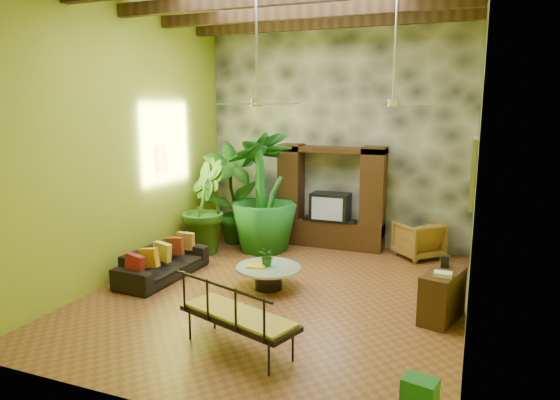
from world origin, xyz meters
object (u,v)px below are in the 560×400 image
at_px(ceiling_fan_back, 393,91).
at_px(tall_plant_b, 203,206).
at_px(entertainment_center, 331,205).
at_px(sofa, 163,263).
at_px(ceiling_fan_front, 257,89).
at_px(tall_plant_a, 232,193).
at_px(coffee_table, 268,274).
at_px(green_bin, 420,392).
at_px(tall_plant_c, 263,192).
at_px(wicker_armchair, 418,240).
at_px(side_console, 442,296).
at_px(iron_bench, 236,314).

distance_m(ceiling_fan_back, tall_plant_b, 4.73).
xyz_separation_m(entertainment_center, sofa, (-2.30, -3.18, -0.68)).
height_order(ceiling_fan_front, tall_plant_b, ceiling_fan_front).
height_order(ceiling_fan_front, sofa, ceiling_fan_front).
xyz_separation_m(tall_plant_a, coffee_table, (1.92, -2.40, -0.92)).
distance_m(ceiling_fan_front, green_bin, 4.75).
bearing_deg(ceiling_fan_front, coffee_table, 95.89).
bearing_deg(sofa, coffee_table, -82.38).
distance_m(entertainment_center, tall_plant_c, 1.57).
xyz_separation_m(ceiling_fan_front, wicker_armchair, (2.16, 3.41, -3.02)).
distance_m(coffee_table, side_console, 2.92).
bearing_deg(side_console, green_bin, -76.03).
relative_size(ceiling_fan_front, iron_bench, 1.04).
xyz_separation_m(sofa, tall_plant_c, (1.01, 2.35, 1.03)).
xyz_separation_m(sofa, wicker_armchair, (4.26, 3.05, 0.09)).
relative_size(ceiling_fan_back, tall_plant_b, 0.92).
distance_m(tall_plant_c, side_console, 4.69).
height_order(sofa, coffee_table, sofa).
bearing_deg(coffee_table, tall_plant_a, 128.73).
bearing_deg(sofa, tall_plant_b, 6.92).
height_order(ceiling_fan_front, coffee_table, ceiling_fan_front).
bearing_deg(tall_plant_c, coffee_table, -64.40).
distance_m(tall_plant_a, green_bin, 6.99).
bearing_deg(tall_plant_b, tall_plant_a, 71.92).
distance_m(ceiling_fan_back, tall_plant_a, 4.59).
distance_m(entertainment_center, wicker_armchair, 2.05).
xyz_separation_m(tall_plant_b, side_console, (5.10, -1.79, -0.64)).
bearing_deg(entertainment_center, side_console, -50.40).
height_order(tall_plant_a, tall_plant_b, tall_plant_a).
bearing_deg(sofa, side_console, -88.25).
bearing_deg(wicker_armchair, tall_plant_b, -27.65).
height_order(tall_plant_b, side_console, tall_plant_b).
xyz_separation_m(wicker_armchair, tall_plant_a, (-4.14, -0.45, 0.79)).
bearing_deg(entertainment_center, green_bin, -65.07).
xyz_separation_m(ceiling_fan_back, iron_bench, (-1.34, -3.32, -2.87)).
xyz_separation_m(ceiling_fan_front, side_console, (2.85, 0.33, -3.03)).
xyz_separation_m(wicker_armchair, coffee_table, (-2.22, -2.85, -0.13)).
height_order(ceiling_fan_back, sofa, ceiling_fan_back).
distance_m(ceiling_fan_front, side_console, 4.17).
distance_m(sofa, side_console, 4.95).
bearing_deg(side_console, sofa, -164.97).
distance_m(tall_plant_b, coffee_table, 2.80).
bearing_deg(iron_bench, tall_plant_b, 143.78).
distance_m(ceiling_fan_back, coffee_table, 3.80).
bearing_deg(entertainment_center, tall_plant_c, -147.10).
relative_size(tall_plant_a, side_console, 2.53).
bearing_deg(iron_bench, coffee_table, 121.32).
relative_size(entertainment_center, ceiling_fan_back, 1.29).
relative_size(tall_plant_a, iron_bench, 1.32).
height_order(tall_plant_c, side_console, tall_plant_c).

